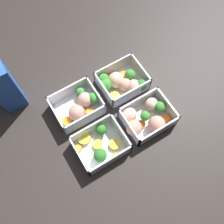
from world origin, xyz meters
name	(u,v)px	position (x,y,z in m)	size (l,w,h in m)	color
ground_plane	(112,114)	(0.00, 0.00, 0.00)	(4.00, 4.00, 0.00)	#282321
container_near_left	(100,145)	(-0.08, -0.07, 0.02)	(0.14, 0.13, 0.06)	silver
container_near_right	(146,118)	(0.07, -0.07, 0.03)	(0.16, 0.13, 0.06)	silver
container_far_left	(80,106)	(-0.07, 0.07, 0.02)	(0.15, 0.12, 0.06)	silver
container_far_right	(122,83)	(0.08, 0.07, 0.02)	(0.14, 0.12, 0.06)	silver
juice_carton	(4,87)	(-0.24, 0.20, 0.10)	(0.07, 0.07, 0.20)	blue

